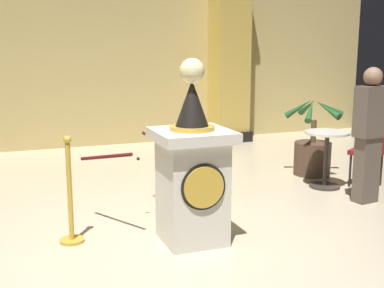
{
  "coord_description": "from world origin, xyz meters",
  "views": [
    {
      "loc": [
        -1.47,
        -4.3,
        1.9
      ],
      "look_at": [
        0.19,
        0.06,
        0.97
      ],
      "focal_mm": 46.76,
      "sensor_mm": 36.0,
      "label": 1
    }
  ],
  "objects_px": {
    "pedestal_clock": "(192,172)",
    "cafe_chair_red": "(373,146)",
    "bystander_guest": "(369,132)",
    "stanchion_near": "(194,175)",
    "cafe_table": "(326,152)",
    "stanchion_far": "(70,205)",
    "potted_palm_right": "(313,151)"
  },
  "relations": [
    {
      "from": "pedestal_clock",
      "to": "cafe_chair_red",
      "type": "distance_m",
      "value": 3.1
    },
    {
      "from": "cafe_chair_red",
      "to": "pedestal_clock",
      "type": "bearing_deg",
      "value": -162.71
    },
    {
      "from": "pedestal_clock",
      "to": "bystander_guest",
      "type": "bearing_deg",
      "value": 9.68
    },
    {
      "from": "stanchion_near",
      "to": "cafe_table",
      "type": "bearing_deg",
      "value": 1.02
    },
    {
      "from": "stanchion_far",
      "to": "bystander_guest",
      "type": "distance_m",
      "value": 3.59
    },
    {
      "from": "cafe_table",
      "to": "cafe_chair_red",
      "type": "distance_m",
      "value": 0.63
    },
    {
      "from": "potted_palm_right",
      "to": "cafe_table",
      "type": "xyz_separation_m",
      "value": [
        -0.23,
        -0.65,
        0.14
      ]
    },
    {
      "from": "cafe_chair_red",
      "to": "bystander_guest",
      "type": "bearing_deg",
      "value": -135.66
    },
    {
      "from": "pedestal_clock",
      "to": "stanchion_near",
      "type": "bearing_deg",
      "value": 68.33
    },
    {
      "from": "potted_palm_right",
      "to": "bystander_guest",
      "type": "distance_m",
      "value": 1.47
    },
    {
      "from": "stanchion_far",
      "to": "potted_palm_right",
      "type": "bearing_deg",
      "value": 20.55
    },
    {
      "from": "stanchion_far",
      "to": "cafe_table",
      "type": "xyz_separation_m",
      "value": [
        3.48,
        0.74,
        0.12
      ]
    },
    {
      "from": "stanchion_far",
      "to": "cafe_table",
      "type": "height_order",
      "value": "stanchion_far"
    },
    {
      "from": "bystander_guest",
      "to": "cafe_table",
      "type": "relative_size",
      "value": 2.14
    },
    {
      "from": "stanchion_far",
      "to": "cafe_chair_red",
      "type": "xyz_separation_m",
      "value": [
        4.07,
        0.53,
        0.2
      ]
    },
    {
      "from": "stanchion_near",
      "to": "pedestal_clock",
      "type": "bearing_deg",
      "value": -111.67
    },
    {
      "from": "pedestal_clock",
      "to": "cafe_chair_red",
      "type": "xyz_separation_m",
      "value": [
        2.95,
        0.92,
        -0.12
      ]
    },
    {
      "from": "stanchion_far",
      "to": "cafe_table",
      "type": "distance_m",
      "value": 3.56
    },
    {
      "from": "pedestal_clock",
      "to": "stanchion_near",
      "type": "height_order",
      "value": "pedestal_clock"
    },
    {
      "from": "pedestal_clock",
      "to": "bystander_guest",
      "type": "distance_m",
      "value": 2.48
    },
    {
      "from": "potted_palm_right",
      "to": "bystander_guest",
      "type": "relative_size",
      "value": 0.72
    },
    {
      "from": "bystander_guest",
      "to": "stanchion_near",
      "type": "bearing_deg",
      "value": 161.17
    },
    {
      "from": "stanchion_near",
      "to": "stanchion_far",
      "type": "relative_size",
      "value": 0.96
    },
    {
      "from": "stanchion_far",
      "to": "bystander_guest",
      "type": "xyz_separation_m",
      "value": [
        3.55,
        0.03,
        0.5
      ]
    },
    {
      "from": "stanchion_far",
      "to": "potted_palm_right",
      "type": "relative_size",
      "value": 0.9
    },
    {
      "from": "stanchion_near",
      "to": "potted_palm_right",
      "type": "xyz_separation_m",
      "value": [
        2.16,
        0.68,
        -0.0
      ]
    },
    {
      "from": "pedestal_clock",
      "to": "potted_palm_right",
      "type": "relative_size",
      "value": 1.51
    },
    {
      "from": "cafe_table",
      "to": "cafe_chair_red",
      "type": "bearing_deg",
      "value": -19.88
    },
    {
      "from": "stanchion_far",
      "to": "cafe_table",
      "type": "relative_size",
      "value": 1.38
    },
    {
      "from": "pedestal_clock",
      "to": "stanchion_far",
      "type": "bearing_deg",
      "value": 160.69
    },
    {
      "from": "pedestal_clock",
      "to": "stanchion_near",
      "type": "relative_size",
      "value": 1.75
    },
    {
      "from": "bystander_guest",
      "to": "cafe_table",
      "type": "distance_m",
      "value": 0.82
    }
  ]
}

